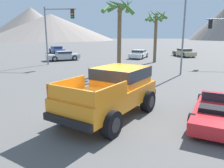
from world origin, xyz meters
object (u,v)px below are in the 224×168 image
object	(u,v)px
orange_pickup_truck	(113,89)
parked_car_white	(139,54)
palm_tree_short	(118,16)
parked_car_tan	(184,52)
parked_car_blue	(57,50)
parked_car_silver	(63,56)
red_convertible_car	(221,112)
palm_tree_tall	(156,23)
traffic_light_main	(57,25)
street_lamp_post	(185,17)

from	to	relation	value
orange_pickup_truck	parked_car_white	bearing A→B (deg)	113.08
palm_tree_short	parked_car_tan	bearing A→B (deg)	58.77
parked_car_blue	parked_car_silver	bearing A→B (deg)	78.95
red_convertible_car	parked_car_white	size ratio (longest dim) A/B	1.09
palm_tree_tall	palm_tree_short	size ratio (longest dim) A/B	0.96
palm_tree_tall	parked_car_white	bearing A→B (deg)	112.96
parked_car_tan	parked_car_white	bearing A→B (deg)	-175.81
parked_car_tan	palm_tree_tall	size ratio (longest dim) A/B	0.73
orange_pickup_truck	parked_car_tan	world-z (taller)	orange_pickup_truck
orange_pickup_truck	parked_car_silver	bearing A→B (deg)	140.61
red_convertible_car	traffic_light_main	world-z (taller)	traffic_light_main
parked_car_blue	palm_tree_short	bearing A→B (deg)	89.31
parked_car_blue	street_lamp_post	distance (m)	26.09
parked_car_blue	traffic_light_main	bearing A→B (deg)	75.70
orange_pickup_truck	traffic_light_main	world-z (taller)	traffic_light_main
orange_pickup_truck	palm_tree_short	bearing A→B (deg)	119.94
red_convertible_car	parked_car_white	world-z (taller)	parked_car_white
parked_car_tan	parked_car_silver	bearing A→B (deg)	-177.01
parked_car_tan	red_convertible_car	bearing A→B (deg)	-117.98
parked_car_blue	street_lamp_post	world-z (taller)	street_lamp_post
parked_car_tan	parked_car_blue	world-z (taller)	parked_car_blue
parked_car_silver	palm_tree_short	size ratio (longest dim) A/B	0.70
traffic_light_main	palm_tree_tall	size ratio (longest dim) A/B	1.01
parked_car_silver	traffic_light_main	distance (m)	5.49
red_convertible_car	palm_tree_tall	xyz separation A→B (m)	(-1.03, 18.21, 4.14)
red_convertible_car	traffic_light_main	bearing A→B (deg)	149.53
parked_car_white	parked_car_blue	size ratio (longest dim) A/B	0.95
traffic_light_main	palm_tree_tall	xyz separation A→B (m)	(10.61, 3.46, 0.33)
parked_car_silver	traffic_light_main	world-z (taller)	traffic_light_main
palm_tree_short	orange_pickup_truck	bearing A→B (deg)	-86.36
parked_car_white	parked_car_blue	xyz separation A→B (m)	(-14.18, 6.30, 0.04)
parked_car_tan	palm_tree_short	xyz separation A→B (m)	(-8.71, -14.36, 4.17)
palm_tree_tall	parked_car_tan	bearing A→B (deg)	56.29
red_convertible_car	parked_car_tan	world-z (taller)	parked_car_tan
parked_car_blue	red_convertible_car	bearing A→B (deg)	85.26
red_convertible_car	parked_car_silver	distance (m)	22.59
red_convertible_car	parked_car_tan	distance (m)	25.84
parked_car_silver	parked_car_blue	distance (m)	11.08
street_lamp_post	palm_tree_short	world-z (taller)	street_lamp_post
traffic_light_main	orange_pickup_truck	bearing A→B (deg)	-62.65
street_lamp_post	palm_tree_tall	world-z (taller)	street_lamp_post
parked_car_blue	palm_tree_tall	distance (m)	19.67
parked_car_tan	street_lamp_post	bearing A→B (deg)	-121.82
parked_car_white	parked_car_blue	distance (m)	15.52
orange_pickup_truck	traffic_light_main	bearing A→B (deg)	143.65
parked_car_white	palm_tree_short	xyz separation A→B (m)	(-1.95, -11.41, 4.19)
parked_car_tan	traffic_light_main	distance (m)	19.23
orange_pickup_truck	parked_car_blue	size ratio (longest dim) A/B	1.13
parked_car_silver	palm_tree_tall	distance (m)	12.16
traffic_light_main	street_lamp_post	distance (m)	12.98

